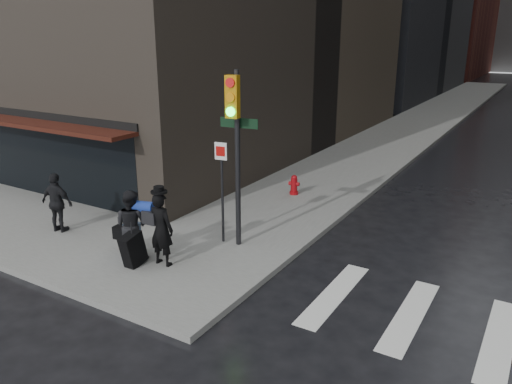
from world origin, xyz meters
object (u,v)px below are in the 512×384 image
(man_overcoat, at_px, (155,232))
(fire_hydrant, at_px, (294,186))
(man_jeans, at_px, (132,224))
(man_greycoat, at_px, (57,203))
(traffic_light, at_px, (234,136))

(man_overcoat, xyz_separation_m, fire_hydrant, (0.32, 6.39, -0.51))
(fire_hydrant, bearing_deg, man_jeans, -99.38)
(man_overcoat, xyz_separation_m, man_jeans, (-0.73, -0.00, 0.04))
(man_jeans, relative_size, man_greycoat, 1.04)
(traffic_light, distance_m, fire_hydrant, 5.22)
(man_overcoat, distance_m, fire_hydrant, 6.42)
(traffic_light, bearing_deg, man_jeans, -140.14)
(traffic_light, bearing_deg, man_greycoat, -167.92)
(man_greycoat, height_order, traffic_light, traffic_light)
(man_jeans, distance_m, man_greycoat, 2.91)
(man_overcoat, bearing_deg, fire_hydrant, -93.82)
(fire_hydrant, bearing_deg, man_greycoat, -122.59)
(man_greycoat, relative_size, traffic_light, 0.37)
(man_greycoat, bearing_deg, man_jeans, 166.22)
(traffic_light, relative_size, fire_hydrant, 6.57)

